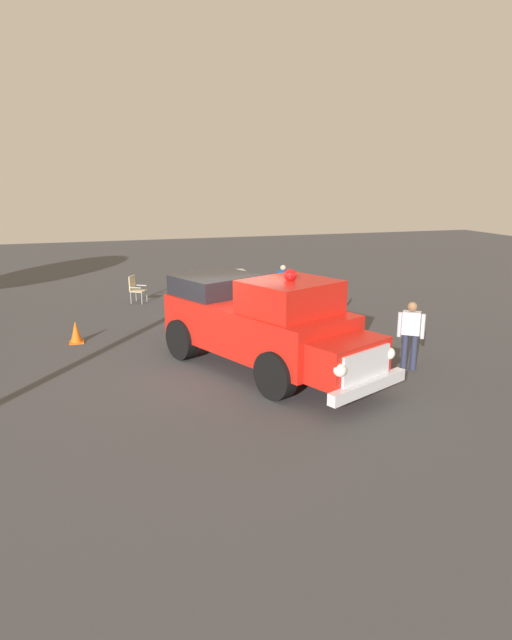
{
  "coord_description": "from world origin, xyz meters",
  "views": [
    {
      "loc": [
        3.11,
        12.14,
        4.51
      ],
      "look_at": [
        -0.64,
        0.05,
        1.2
      ],
      "focal_mm": 30.4,
      "sensor_mm": 36.0,
      "label": 1
    }
  ],
  "objects_px": {
    "lawn_chair_spare": "(135,287)",
    "spectator_seated": "(281,280)",
    "lawn_chair_near_truck": "(284,283)",
    "spectator_standing": "(411,331)",
    "vintage_fire_truck": "(262,322)",
    "traffic_cone": "(76,332)",
    "lawn_chair_by_car": "(336,299)",
    "classic_hot_rod": "(230,297)"
  },
  "relations": [
    {
      "from": "traffic_cone",
      "to": "lawn_chair_spare",
      "type": "bearing_deg",
      "value": -113.66
    },
    {
      "from": "classic_hot_rod",
      "to": "lawn_chair_near_truck",
      "type": "xyz_separation_m",
      "value": [
        -2.88,
        -2.68,
        -0.16
      ]
    },
    {
      "from": "spectator_seated",
      "to": "lawn_chair_by_car",
      "type": "bearing_deg",
      "value": 103.62
    },
    {
      "from": "lawn_chair_by_car",
      "to": "traffic_cone",
      "type": "xyz_separation_m",
      "value": [
        8.36,
        0.67,
        -0.28
      ]
    },
    {
      "from": "lawn_chair_near_truck",
      "to": "lawn_chair_spare",
      "type": "distance_m",
      "value": 5.67
    },
    {
      "from": "classic_hot_rod",
      "to": "traffic_cone",
      "type": "height_order",
      "value": "classic_hot_rod"
    },
    {
      "from": "vintage_fire_truck",
      "to": "lawn_chair_by_car",
      "type": "height_order",
      "value": "vintage_fire_truck"
    },
    {
      "from": "lawn_chair_near_truck",
      "to": "spectator_seated",
      "type": "bearing_deg",
      "value": 24.28
    },
    {
      "from": "vintage_fire_truck",
      "to": "traffic_cone",
      "type": "height_order",
      "value": "vintage_fire_truck"
    },
    {
      "from": "traffic_cone",
      "to": "lawn_chair_near_truck",
      "type": "bearing_deg",
      "value": -152.78
    },
    {
      "from": "classic_hot_rod",
      "to": "spectator_standing",
      "type": "height_order",
      "value": "spectator_standing"
    },
    {
      "from": "classic_hot_rod",
      "to": "traffic_cone",
      "type": "relative_size",
      "value": 6.92
    },
    {
      "from": "classic_hot_rod",
      "to": "spectator_seated",
      "type": "distance_m",
      "value": 3.81
    },
    {
      "from": "vintage_fire_truck",
      "to": "spectator_standing",
      "type": "xyz_separation_m",
      "value": [
        -3.43,
        1.01,
        -0.23
      ]
    },
    {
      "from": "vintage_fire_truck",
      "to": "spectator_seated",
      "type": "xyz_separation_m",
      "value": [
        -3.22,
        -7.58,
        -0.5
      ]
    },
    {
      "from": "classic_hot_rod",
      "to": "spectator_seated",
      "type": "relative_size",
      "value": 3.4
    },
    {
      "from": "lawn_chair_near_truck",
      "to": "lawn_chair_spare",
      "type": "bearing_deg",
      "value": -8.12
    },
    {
      "from": "classic_hot_rod",
      "to": "lawn_chair_by_car",
      "type": "distance_m",
      "value": 3.59
    },
    {
      "from": "lawn_chair_by_car",
      "to": "traffic_cone",
      "type": "bearing_deg",
      "value": 4.58
    },
    {
      "from": "lawn_chair_spare",
      "to": "spectator_seated",
      "type": "relative_size",
      "value": 0.79
    },
    {
      "from": "vintage_fire_truck",
      "to": "lawn_chair_near_truck",
      "type": "distance_m",
      "value": 8.36
    },
    {
      "from": "spectator_standing",
      "to": "lawn_chair_near_truck",
      "type": "bearing_deg",
      "value": -89.43
    },
    {
      "from": "classic_hot_rod",
      "to": "lawn_chair_by_car",
      "type": "bearing_deg",
      "value": 170.27
    },
    {
      "from": "lawn_chair_spare",
      "to": "lawn_chair_by_car",
      "type": "bearing_deg",
      "value": 146.9
    },
    {
      "from": "classic_hot_rod",
      "to": "spectator_standing",
      "type": "relative_size",
      "value": 2.62
    },
    {
      "from": "spectator_seated",
      "to": "spectator_standing",
      "type": "height_order",
      "value": "spectator_standing"
    },
    {
      "from": "vintage_fire_truck",
      "to": "lawn_chair_spare",
      "type": "distance_m",
      "value": 8.76
    },
    {
      "from": "spectator_seated",
      "to": "spectator_standing",
      "type": "bearing_deg",
      "value": 91.38
    },
    {
      "from": "lawn_chair_by_car",
      "to": "lawn_chair_near_truck",
      "type": "bearing_deg",
      "value": -78.6
    },
    {
      "from": "lawn_chair_by_car",
      "to": "traffic_cone",
      "type": "height_order",
      "value": "lawn_chair_by_car"
    },
    {
      "from": "vintage_fire_truck",
      "to": "lawn_chair_by_car",
      "type": "relative_size",
      "value": 6.19
    },
    {
      "from": "classic_hot_rod",
      "to": "lawn_chair_spare",
      "type": "xyz_separation_m",
      "value": [
        2.74,
        -3.48,
        -0.16
      ]
    },
    {
      "from": "vintage_fire_truck",
      "to": "traffic_cone",
      "type": "bearing_deg",
      "value": -40.16
    },
    {
      "from": "lawn_chair_near_truck",
      "to": "spectator_standing",
      "type": "height_order",
      "value": "spectator_standing"
    },
    {
      "from": "classic_hot_rod",
      "to": "lawn_chair_by_car",
      "type": "height_order",
      "value": "classic_hot_rod"
    },
    {
      "from": "lawn_chair_spare",
      "to": "spectator_standing",
      "type": "bearing_deg",
      "value": 121.1
    },
    {
      "from": "lawn_chair_by_car",
      "to": "lawn_chair_spare",
      "type": "distance_m",
      "value": 7.49
    },
    {
      "from": "vintage_fire_truck",
      "to": "lawn_chair_by_car",
      "type": "distance_m",
      "value": 5.94
    },
    {
      "from": "lawn_chair_near_truck",
      "to": "lawn_chair_spare",
      "type": "height_order",
      "value": "same"
    },
    {
      "from": "lawn_chair_near_truck",
      "to": "spectator_standing",
      "type": "xyz_separation_m",
      "value": [
        -0.09,
        8.65,
        0.37
      ]
    },
    {
      "from": "spectator_standing",
      "to": "classic_hot_rod",
      "type": "bearing_deg",
      "value": -63.59
    },
    {
      "from": "spectator_seated",
      "to": "traffic_cone",
      "type": "bearing_deg",
      "value": 27.27
    }
  ]
}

